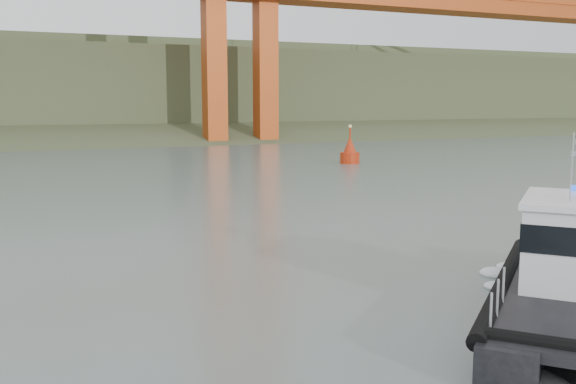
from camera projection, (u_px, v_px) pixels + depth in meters
name	position (u px, v px, depth m)	size (l,w,h in m)	color
ground	(391.00, 312.00, 19.21)	(400.00, 400.00, 0.00)	#53635E
headlands	(57.00, 97.00, 131.89)	(500.00, 105.36, 27.12)	#313E23
nav_buoy	(350.00, 153.00, 64.60)	(1.98, 1.98, 4.12)	#B1280C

